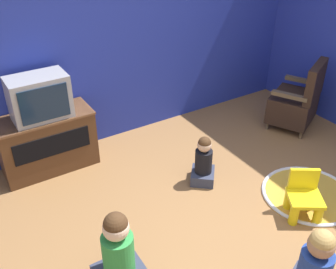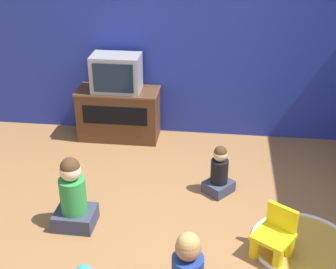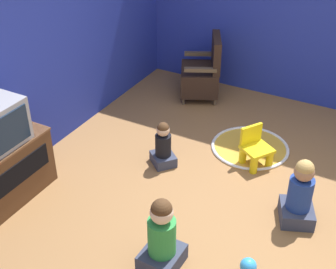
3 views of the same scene
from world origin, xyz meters
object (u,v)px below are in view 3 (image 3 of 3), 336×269
black_armchair (203,74)px  child_watching_center (300,195)px  yellow_kid_chair (256,150)px  child_watching_right (163,146)px  toy_ball (248,266)px  tv_cabinet (4,172)px  child_watching_left (162,238)px

black_armchair → child_watching_center: bearing=18.6°
yellow_kid_chair → black_armchair: bearing=78.3°
child_watching_right → toy_ball: size_ratio=3.74×
tv_cabinet → child_watching_right: size_ratio=1.87×
child_watching_center → child_watching_right: bearing=60.6°
toy_ball → child_watching_center: bearing=-12.0°
child_watching_left → child_watching_right: child_watching_left is taller
yellow_kid_chair → toy_ball: (-1.53, -0.49, -0.11)m
tv_cabinet → toy_ball: (0.24, -2.51, -0.26)m
yellow_kid_chair → child_watching_right: bearing=151.1°
tv_cabinet → child_watching_left: child_watching_left is taller
toy_ball → child_watching_left: bearing=111.9°
yellow_kid_chair → child_watching_right: 1.04m
black_armchair → child_watching_right: black_armchair is taller
tv_cabinet → toy_ball: bearing=-84.4°
tv_cabinet → child_watching_center: 2.90m
child_watching_left → child_watching_right: size_ratio=1.34×
child_watching_right → child_watching_left: bearing=158.6°
child_watching_left → toy_ball: 0.78m
yellow_kid_chair → toy_ball: yellow_kid_chair is taller
tv_cabinet → yellow_kid_chair: 2.69m
child_watching_center → tv_cabinet: bearing=89.9°
yellow_kid_chair → child_watching_center: child_watching_center is taller
child_watching_center → yellow_kid_chair: bearing=21.9°
black_armchair → child_watching_center: size_ratio=1.29×
yellow_kid_chair → child_watching_left: 1.82m
child_watching_right → child_watching_center: bearing=-147.1°
child_watching_left → child_watching_center: 1.42m
black_armchair → toy_ball: bearing=5.7°
tv_cabinet → child_watching_left: 1.82m
black_armchair → tv_cabinet: bearing=-41.1°
black_armchair → yellow_kid_chair: size_ratio=2.00×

